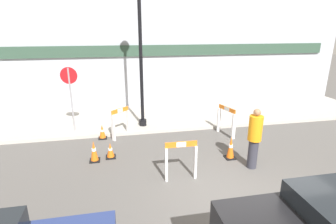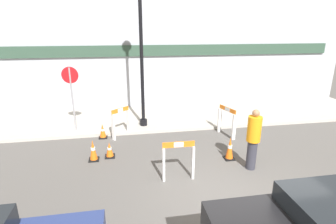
% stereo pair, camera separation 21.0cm
% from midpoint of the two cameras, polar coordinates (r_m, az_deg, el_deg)
% --- Properties ---
extents(ground_plane, '(60.00, 60.00, 0.00)m').
position_cam_midpoint_polar(ground_plane, '(6.46, 15.30, -18.95)').
color(ground_plane, '#565451').
extents(sidewalk_slab, '(18.00, 3.34, 0.11)m').
position_cam_midpoint_polar(sidewalk_slab, '(11.68, 2.81, -0.91)').
color(sidewalk_slab, '#ADA89E').
rests_on(sidewalk_slab, ground_plane).
extents(storefront_facade, '(18.00, 0.22, 5.50)m').
position_cam_midpoint_polar(storefront_facade, '(12.81, 1.28, 13.12)').
color(storefront_facade, '#A3A8B2').
rests_on(storefront_facade, ground_plane).
extents(streetlamp_post, '(0.44, 0.44, 5.70)m').
position_cam_midpoint_polar(streetlamp_post, '(9.83, -5.31, 17.40)').
color(streetlamp_post, black).
rests_on(streetlamp_post, sidewalk_slab).
extents(stop_sign, '(0.60, 0.09, 2.39)m').
position_cam_midpoint_polar(stop_sign, '(10.08, -19.73, 4.79)').
color(stop_sign, gray).
rests_on(stop_sign, sidewalk_slab).
extents(barricade_0, '(0.83, 0.14, 1.07)m').
position_cam_midpoint_polar(barricade_0, '(6.85, 3.17, -10.28)').
color(barricade_0, white).
rests_on(barricade_0, ground_plane).
extents(barricade_1, '(0.39, 0.89, 1.09)m').
position_cam_midpoint_polar(barricade_1, '(9.80, 13.26, -1.79)').
color(barricade_1, white).
rests_on(barricade_1, ground_plane).
extents(barricade_2, '(0.67, 0.59, 1.11)m').
position_cam_midpoint_polar(barricade_2, '(9.54, -9.60, -2.15)').
color(barricade_2, white).
rests_on(barricade_2, ground_plane).
extents(traffic_cone_0, '(0.30, 0.30, 0.65)m').
position_cam_midpoint_polar(traffic_cone_0, '(8.18, -15.27, -8.12)').
color(traffic_cone_0, black).
rests_on(traffic_cone_0, ground_plane).
extents(traffic_cone_1, '(0.30, 0.30, 0.48)m').
position_cam_midpoint_polar(traffic_cone_1, '(8.29, -11.89, -8.12)').
color(traffic_cone_1, black).
rests_on(traffic_cone_1, ground_plane).
extents(traffic_cone_2, '(0.30, 0.30, 0.52)m').
position_cam_midpoint_polar(traffic_cone_2, '(9.73, -13.43, -4.11)').
color(traffic_cone_2, black).
rests_on(traffic_cone_2, ground_plane).
extents(traffic_cone_3, '(0.30, 0.30, 0.71)m').
position_cam_midpoint_polar(traffic_cone_3, '(8.19, 14.03, -7.73)').
color(traffic_cone_3, black).
rests_on(traffic_cone_3, ground_plane).
extents(person_worker, '(0.53, 0.53, 1.75)m').
position_cam_midpoint_polar(person_worker, '(7.60, 18.84, -5.36)').
color(person_worker, '#33333D').
rests_on(person_worker, ground_plane).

